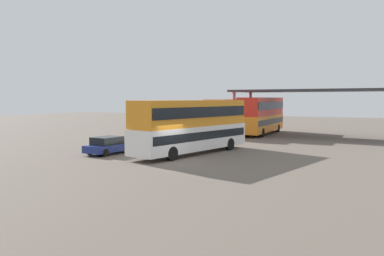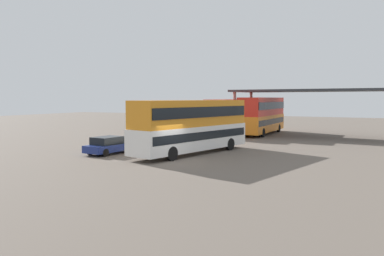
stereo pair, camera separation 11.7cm
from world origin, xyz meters
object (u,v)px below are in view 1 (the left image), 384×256
Objects in this scene: double_decker_main at (192,124)px; parked_hatchback at (108,145)px; double_decker_near_canopy at (231,115)px; double_decker_mid_row at (262,114)px.

double_decker_main is 2.88× the size of parked_hatchback.
double_decker_mid_row is (3.34, 1.51, 0.12)m from double_decker_near_canopy.
parked_hatchback is 20.30m from double_decker_near_canopy.
double_decker_main is at bearing -55.86° from parked_hatchback.
double_decker_main is at bearing 179.72° from double_decker_mid_row.
double_decker_near_canopy is at bearing -1.23° from parked_hatchback.
double_decker_mid_row reaches higher than double_decker_near_canopy.
double_decker_main is 18.55m from double_decker_mid_row.
parked_hatchback is 0.37× the size of double_decker_near_canopy.
parked_hatchback is 0.36× the size of double_decker_mid_row.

